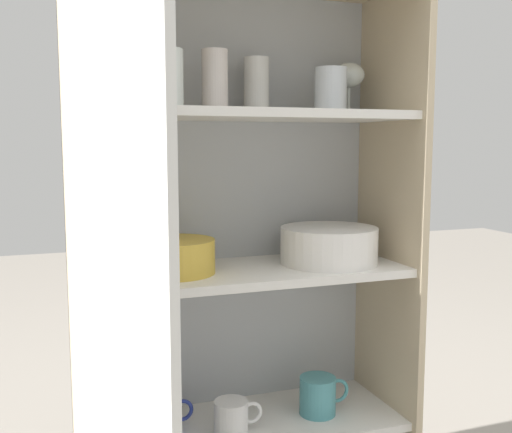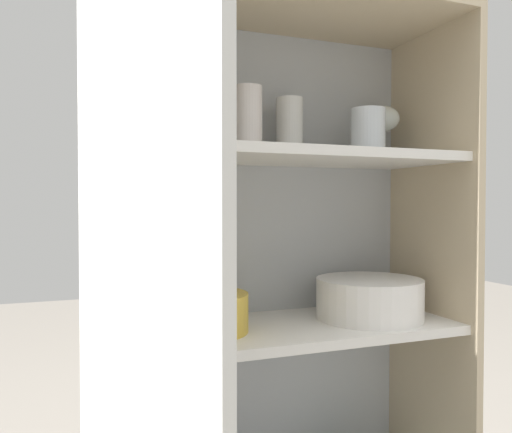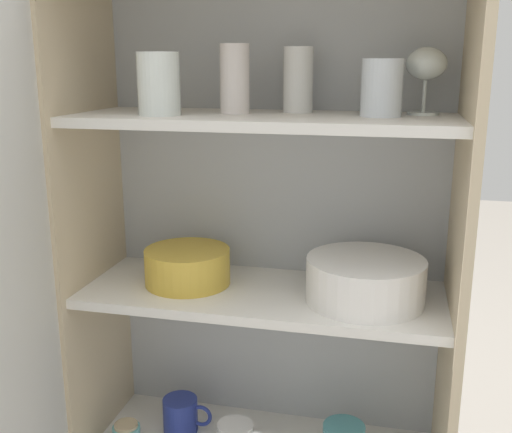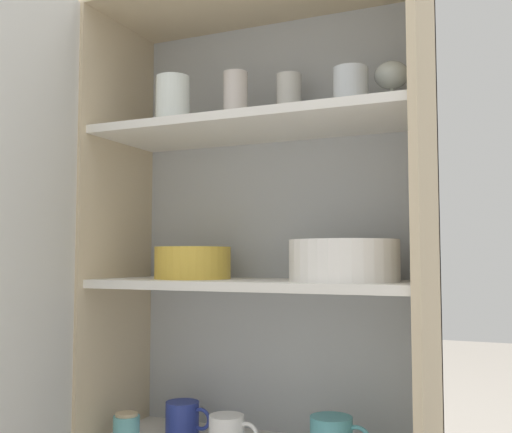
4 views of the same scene
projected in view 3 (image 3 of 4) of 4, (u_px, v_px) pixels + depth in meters
The scene contains 14 objects.
cupboard_back_panel at pixel (276, 258), 1.40m from camera, with size 0.79×0.02×1.28m, color #B2B7BC.
cupboard_side_left at pixel (95, 266), 1.35m from camera, with size 0.02×0.32×1.28m, color #CCB793.
cupboard_side_right at pixel (454, 296), 1.18m from camera, with size 0.02×0.32×1.28m, color #CCB793.
shelf_board_middle at pixel (262, 295), 1.27m from camera, with size 0.76×0.29×0.02m, color white.
shelf_board_upper at pixel (263, 120), 1.18m from camera, with size 0.76×0.29×0.02m, color white.
cupboard_door at pixel (21, 335), 1.01m from camera, with size 0.13×0.38×1.28m.
tumbler_glass_0 at pixel (235, 79), 1.20m from camera, with size 0.06×0.06×0.14m.
tumbler_glass_1 at pixel (298, 80), 1.22m from camera, with size 0.06×0.06×0.13m.
tumbler_glass_2 at pixel (159, 84), 1.16m from camera, with size 0.08×0.08×0.12m.
tumbler_glass_3 at pixel (382, 88), 1.13m from camera, with size 0.08×0.08×0.11m.
wine_glass_0 at pixel (426, 67), 1.15m from camera, with size 0.08×0.08×0.13m.
plate_stack_white at pixel (365, 280), 1.20m from camera, with size 0.24×0.24×0.09m.
mixing_bowl_large at pixel (188, 265), 1.30m from camera, with size 0.19×0.19×0.08m.
coffee_mug_extra_1 at pixel (181, 415), 1.42m from camera, with size 0.12×0.08×0.08m.
Camera 3 is at (0.26, -1.02, 1.08)m, focal length 42.00 mm.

